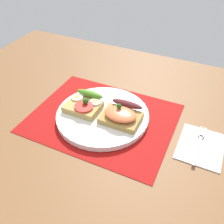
% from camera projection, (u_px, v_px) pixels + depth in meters
% --- Properties ---
extents(ground_plane, '(1.20, 0.90, 0.03)m').
position_uv_depth(ground_plane, '(103.00, 122.00, 0.74)').
color(ground_plane, brown).
extents(placemat, '(0.41, 0.32, 0.00)m').
position_uv_depth(placemat, '(103.00, 118.00, 0.73)').
color(placemat, '#A0100E').
rests_on(placemat, ground_plane).
extents(plate, '(0.27, 0.27, 0.02)m').
position_uv_depth(plate, '(103.00, 115.00, 0.73)').
color(plate, white).
rests_on(plate, placemat).
extents(sandwich_egg_tomato, '(0.10, 0.09, 0.04)m').
position_uv_depth(sandwich_egg_tomato, '(84.00, 104.00, 0.73)').
color(sandwich_egg_tomato, tan).
rests_on(sandwich_egg_tomato, plate).
extents(sandwich_salmon, '(0.11, 0.10, 0.05)m').
position_uv_depth(sandwich_salmon, '(122.00, 115.00, 0.69)').
color(sandwich_salmon, '#AA8946').
rests_on(sandwich_salmon, plate).
extents(napkin, '(0.11, 0.14, 0.01)m').
position_uv_depth(napkin, '(201.00, 146.00, 0.65)').
color(napkin, white).
rests_on(napkin, ground_plane).
extents(fork, '(0.02, 0.14, 0.00)m').
position_uv_depth(fork, '(199.00, 143.00, 0.65)').
color(fork, '#B7B7BC').
rests_on(fork, napkin).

